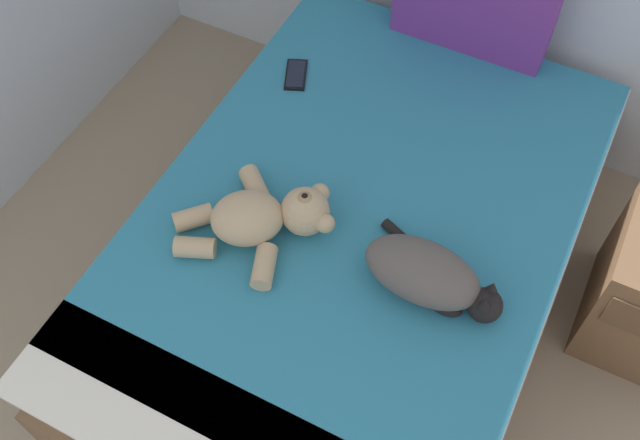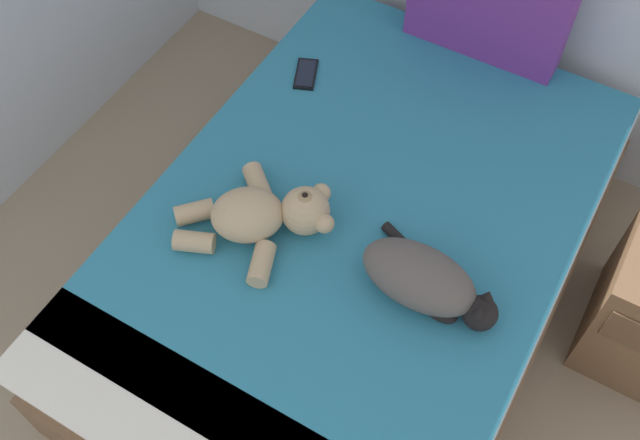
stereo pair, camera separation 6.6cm
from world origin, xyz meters
The scene contains 4 objects.
bed centered at (1.40, 2.87, 0.25)m, with size 1.28×1.90×0.52m.
cat centered at (1.68, 2.72, 0.59)m, with size 0.42×0.26×0.15m.
teddy_bear centered at (1.18, 2.69, 0.58)m, with size 0.47×0.39×0.16m.
cell_phone centered at (0.95, 3.31, 0.52)m, with size 0.12×0.16×0.01m.
Camera 2 is at (1.93, 1.71, 2.34)m, focal length 41.00 mm.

